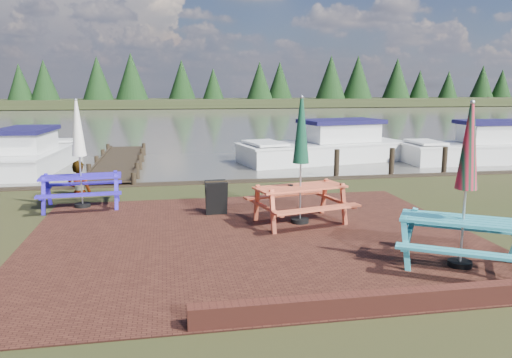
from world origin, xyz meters
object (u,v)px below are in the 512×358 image
at_px(picnic_table_teal, 464,212).
at_px(chalkboard, 216,198).
at_px(jetty, 119,162).
at_px(boat_jetty, 34,156).
at_px(picnic_table_blue, 80,171).
at_px(boat_far, 480,149).
at_px(person, 78,161).
at_px(picnic_table_red, 300,180).
at_px(boat_near, 326,148).

bearing_deg(picnic_table_teal, chalkboard, 163.00).
distance_m(jetty, boat_jetty, 3.30).
distance_m(picnic_table_teal, chalkboard, 5.61).
bearing_deg(jetty, picnic_table_blue, -92.46).
bearing_deg(picnic_table_blue, boat_far, 17.72).
height_order(picnic_table_teal, person, picnic_table_teal).
bearing_deg(boat_far, boat_jetty, 86.93).
bearing_deg(picnic_table_red, jetty, 103.29).
height_order(picnic_table_red, boat_far, picnic_table_red).
xyz_separation_m(boat_near, person, (-9.21, -5.86, 0.55)).
relative_size(chalkboard, boat_far, 0.13).
xyz_separation_m(picnic_table_red, boat_jetty, (-7.93, 9.94, -0.62)).
relative_size(boat_near, boat_far, 1.21).
bearing_deg(jetty, picnic_table_teal, -62.03).
relative_size(picnic_table_red, boat_near, 0.37).
bearing_deg(chalkboard, picnic_table_teal, -52.04).
relative_size(boat_far, person, 3.35).
xyz_separation_m(picnic_table_blue, person, (-0.34, 1.70, -0.00)).
height_order(picnic_table_blue, boat_near, picnic_table_blue).
bearing_deg(boat_far, person, 107.41).
relative_size(picnic_table_blue, jetty, 0.30).
xyz_separation_m(picnic_table_red, boat_far, (10.17, 8.52, -0.59)).
height_order(chalkboard, person, person).
height_order(picnic_table_red, person, picnic_table_red).
xyz_separation_m(jetty, person, (-0.64, -5.28, 0.82)).
bearing_deg(picnic_table_red, person, 129.23).
xyz_separation_m(chalkboard, boat_jetty, (-6.18, 8.88, -0.07)).
bearing_deg(boat_near, picnic_table_red, 147.23).
xyz_separation_m(picnic_table_red, boat_near, (3.88, 9.94, -0.59)).
bearing_deg(boat_near, boat_jetty, 78.56).
height_order(jetty, boat_near, boat_near).
xyz_separation_m(boat_jetty, person, (2.60, -5.86, 0.58)).
height_order(boat_near, boat_far, boat_near).
bearing_deg(boat_jetty, picnic_table_blue, -64.05).
bearing_deg(picnic_table_teal, person, 166.88).
bearing_deg(boat_near, person, 111.04).
height_order(boat_near, person, person).
xyz_separation_m(picnic_table_blue, boat_jetty, (-2.94, 7.56, -0.59)).
height_order(picnic_table_teal, picnic_table_red, picnic_table_red).
relative_size(chalkboard, boat_jetty, 0.13).
bearing_deg(person, chalkboard, 157.92).
relative_size(picnic_table_red, picnic_table_blue, 1.04).
height_order(picnic_table_red, jetty, picnic_table_red).
bearing_deg(chalkboard, jetty, 106.10).
bearing_deg(chalkboard, boat_near, 54.19).
bearing_deg(person, boat_jetty, -48.01).
height_order(picnic_table_blue, boat_jetty, picnic_table_blue).
bearing_deg(boat_near, jetty, 82.42).
relative_size(picnic_table_teal, picnic_table_blue, 1.03).
bearing_deg(person, boat_far, -145.97).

